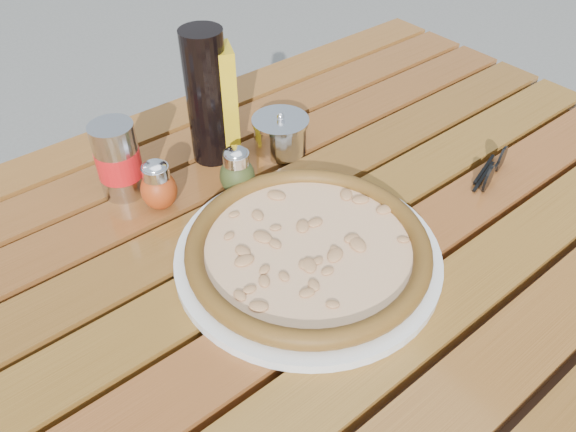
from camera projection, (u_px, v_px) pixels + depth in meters
table at (296, 275)px, 0.85m from camera, size 1.40×0.90×0.75m
plate at (308, 255)px, 0.76m from camera, size 0.43×0.43×0.01m
pizza at (308, 247)px, 0.75m from camera, size 0.38×0.38×0.03m
pepper_shaker at (158, 185)px, 0.83m from camera, size 0.06×0.06×0.08m
oregano_shaker at (237, 171)px, 0.85m from camera, size 0.07×0.07×0.08m
dark_bottle at (207, 98)px, 0.88m from camera, size 0.08×0.08×0.22m
soda_can at (118, 160)px, 0.84m from camera, size 0.07×0.07×0.12m
olive_oil_cruet at (218, 104)px, 0.89m from camera, size 0.07×0.07×0.21m
parmesan_tin at (281, 134)px, 0.94m from camera, size 0.11×0.11×0.07m
sunglasses at (493, 169)px, 0.89m from camera, size 0.11×0.05×0.04m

